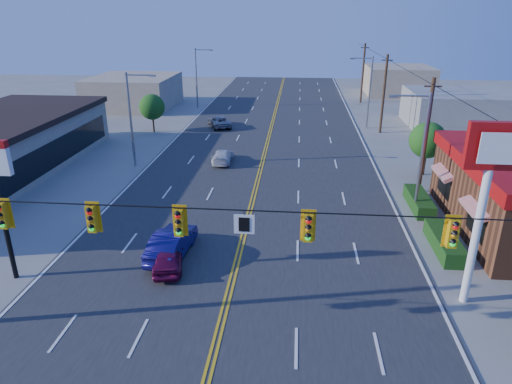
# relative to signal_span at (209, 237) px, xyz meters

# --- Properties ---
(ground) EXTENTS (160.00, 160.00, 0.00)m
(ground) POSITION_rel_signal_span_xyz_m (0.12, 0.00, -4.89)
(ground) COLOR gray
(ground) RESTS_ON ground
(road) EXTENTS (20.00, 120.00, 0.06)m
(road) POSITION_rel_signal_span_xyz_m (0.12, 20.00, -4.86)
(road) COLOR #2D2D30
(road) RESTS_ON ground
(signal_span) EXTENTS (24.32, 0.34, 9.00)m
(signal_span) POSITION_rel_signal_span_xyz_m (0.00, 0.00, 0.00)
(signal_span) COLOR #47301E
(signal_span) RESTS_ON ground
(kfc_pylon) EXTENTS (2.20, 0.36, 8.50)m
(kfc_pylon) POSITION_rel_signal_span_xyz_m (11.12, 4.00, 1.16)
(kfc_pylon) COLOR white
(kfc_pylon) RESTS_ON ground
(streetlight_se) EXTENTS (2.55, 0.25, 8.00)m
(streetlight_se) POSITION_rel_signal_span_xyz_m (10.91, 14.00, -0.37)
(streetlight_se) COLOR gray
(streetlight_se) RESTS_ON ground
(streetlight_ne) EXTENTS (2.55, 0.25, 8.00)m
(streetlight_ne) POSITION_rel_signal_span_xyz_m (10.91, 38.00, -0.37)
(streetlight_ne) COLOR gray
(streetlight_ne) RESTS_ON ground
(streetlight_sw) EXTENTS (2.55, 0.25, 8.00)m
(streetlight_sw) POSITION_rel_signal_span_xyz_m (-10.67, 22.00, -0.37)
(streetlight_sw) COLOR gray
(streetlight_sw) RESTS_ON ground
(streetlight_nw) EXTENTS (2.55, 0.25, 8.00)m
(streetlight_nw) POSITION_rel_signal_span_xyz_m (-10.67, 48.00, -0.37)
(streetlight_nw) COLOR gray
(streetlight_nw) RESTS_ON ground
(utility_pole_near) EXTENTS (0.28, 0.28, 8.40)m
(utility_pole_near) POSITION_rel_signal_span_xyz_m (12.32, 18.00, -0.69)
(utility_pole_near) COLOR #47301E
(utility_pole_near) RESTS_ON ground
(utility_pole_mid) EXTENTS (0.28, 0.28, 8.40)m
(utility_pole_mid) POSITION_rel_signal_span_xyz_m (12.32, 36.00, -0.69)
(utility_pole_mid) COLOR #47301E
(utility_pole_mid) RESTS_ON ground
(utility_pole_far) EXTENTS (0.28, 0.28, 8.40)m
(utility_pole_far) POSITION_rel_signal_span_xyz_m (12.32, 54.00, -0.69)
(utility_pole_far) COLOR #47301E
(utility_pole_far) RESTS_ON ground
(tree_kfc_rear) EXTENTS (2.94, 2.94, 4.41)m
(tree_kfc_rear) POSITION_rel_signal_span_xyz_m (13.62, 22.00, -1.95)
(tree_kfc_rear) COLOR #47301E
(tree_kfc_rear) RESTS_ON ground
(tree_west) EXTENTS (2.80, 2.80, 4.20)m
(tree_west) POSITION_rel_signal_span_xyz_m (-12.88, 34.00, -2.09)
(tree_west) COLOR #47301E
(tree_west) RESTS_ON ground
(bld_east_mid) EXTENTS (12.00, 10.00, 4.00)m
(bld_east_mid) POSITION_rel_signal_span_xyz_m (22.12, 40.00, -2.89)
(bld_east_mid) COLOR gray
(bld_east_mid) RESTS_ON ground
(bld_west_far) EXTENTS (11.00, 12.00, 4.20)m
(bld_west_far) POSITION_rel_signal_span_xyz_m (-19.88, 48.00, -2.79)
(bld_west_far) COLOR tan
(bld_west_far) RESTS_ON ground
(bld_east_far) EXTENTS (10.00, 10.00, 4.40)m
(bld_east_far) POSITION_rel_signal_span_xyz_m (19.12, 62.00, -2.69)
(bld_east_far) COLOR tan
(bld_east_far) RESTS_ON ground
(car_magenta) EXTENTS (2.13, 3.89, 1.26)m
(car_magenta) POSITION_rel_signal_span_xyz_m (-3.36, 5.60, -4.26)
(car_magenta) COLOR maroon
(car_magenta) RESTS_ON ground
(car_blue) EXTENTS (1.97, 4.72, 1.52)m
(car_blue) POSITION_rel_signal_span_xyz_m (-3.52, 6.89, -4.13)
(car_blue) COLOR #140F59
(car_blue) RESTS_ON ground
(car_white) EXTENTS (1.67, 3.97, 1.15)m
(car_white) POSITION_rel_signal_span_xyz_m (-3.39, 23.59, -4.31)
(car_white) COLOR silver
(car_white) RESTS_ON ground
(car_silver) EXTENTS (3.62, 5.00, 1.26)m
(car_silver) POSITION_rel_signal_span_xyz_m (-5.92, 36.84, -4.25)
(car_silver) COLOR gray
(car_silver) RESTS_ON ground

